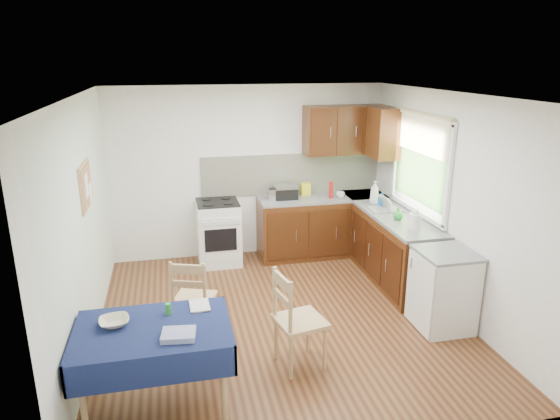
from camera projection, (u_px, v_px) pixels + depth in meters
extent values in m
plane|color=#462212|center=(280.00, 318.00, 5.70)|extent=(4.20, 4.20, 0.00)
cube|color=white|center=(280.00, 95.00, 4.97)|extent=(4.00, 4.20, 0.02)
cube|color=silver|center=(249.00, 172.00, 7.29)|extent=(4.00, 0.02, 2.50)
cube|color=silver|center=(347.00, 305.00, 3.37)|extent=(4.00, 0.02, 2.50)
cube|color=silver|center=(82.00, 228.00, 4.92)|extent=(0.02, 4.20, 2.50)
cube|color=silver|center=(449.00, 203.00, 5.75)|extent=(0.02, 4.20, 2.50)
cube|color=#331409|center=(322.00, 227.00, 7.47)|extent=(1.90, 0.60, 0.86)
cube|color=#331409|center=(395.00, 251.00, 6.53)|extent=(0.60, 1.70, 0.86)
cube|color=slate|center=(323.00, 198.00, 7.34)|extent=(1.90, 0.60, 0.04)
cube|color=slate|center=(398.00, 218.00, 6.40)|extent=(0.60, 1.70, 0.04)
cube|color=slate|center=(364.00, 195.00, 7.48)|extent=(0.60, 0.60, 0.04)
cube|color=#EEE8CA|center=(292.00, 174.00, 7.43)|extent=(2.70, 0.02, 0.60)
cube|color=#331409|center=(345.00, 130.00, 7.25)|extent=(1.20, 0.35, 0.70)
cube|color=#331409|center=(384.00, 133.00, 6.94)|extent=(0.35, 0.50, 0.70)
cube|color=white|center=(219.00, 233.00, 7.14)|extent=(0.60, 0.60, 0.90)
cube|color=black|center=(217.00, 202.00, 7.01)|extent=(0.58, 0.58, 0.02)
cube|color=black|center=(221.00, 240.00, 6.86)|extent=(0.44, 0.01, 0.32)
cube|color=#345824|center=(420.00, 169.00, 6.33)|extent=(0.01, 1.40, 0.85)
cube|color=white|center=(423.00, 117.00, 6.13)|extent=(0.04, 1.48, 0.06)
cube|color=white|center=(416.00, 211.00, 6.49)|extent=(0.04, 1.48, 0.06)
cube|color=#CBBA8C|center=(421.00, 135.00, 6.20)|extent=(0.02, 1.36, 0.44)
cube|color=white|center=(443.00, 291.00, 5.42)|extent=(0.55, 0.58, 0.85)
cube|color=slate|center=(447.00, 253.00, 5.29)|extent=(0.58, 0.60, 0.03)
cube|color=tan|center=(85.00, 186.00, 5.10)|extent=(0.02, 0.62, 0.47)
cube|color=#A26444|center=(87.00, 186.00, 5.10)|extent=(0.01, 0.56, 0.41)
cube|color=white|center=(87.00, 186.00, 5.03)|extent=(0.00, 0.18, 0.24)
cube|color=white|center=(91.00, 192.00, 5.25)|extent=(0.00, 0.15, 0.20)
cube|color=#0E0E38|center=(153.00, 329.00, 4.04)|extent=(1.22, 0.81, 0.03)
cube|color=#0E0E38|center=(153.00, 372.00, 3.69)|extent=(1.26, 0.02, 0.26)
cube|color=#0E0E38|center=(155.00, 317.00, 4.46)|extent=(1.26, 0.02, 0.26)
cube|color=#0E0E38|center=(73.00, 351.00, 3.95)|extent=(0.02, 0.85, 0.26)
cube|color=#0E0E38|center=(229.00, 333.00, 4.20)|extent=(0.02, 0.85, 0.26)
cylinder|color=tan|center=(83.00, 404.00, 3.74)|extent=(0.05, 0.05, 0.73)
cylinder|color=tan|center=(224.00, 385.00, 3.96)|extent=(0.05, 0.05, 0.73)
cylinder|color=tan|center=(94.00, 356.00, 4.35)|extent=(0.05, 0.05, 0.73)
cylinder|color=tan|center=(216.00, 341.00, 4.57)|extent=(0.05, 0.05, 0.73)
cube|color=tan|center=(194.00, 300.00, 5.20)|extent=(0.52, 0.52, 0.04)
cube|color=tan|center=(187.00, 277.00, 4.93)|extent=(0.36, 0.15, 0.29)
cylinder|color=tan|center=(214.00, 312.00, 5.40)|extent=(0.04, 0.04, 0.44)
cylinder|color=tan|center=(185.00, 310.00, 5.44)|extent=(0.04, 0.04, 0.44)
cylinder|color=tan|center=(207.00, 327.00, 5.09)|extent=(0.04, 0.04, 0.44)
cylinder|color=tan|center=(175.00, 325.00, 5.12)|extent=(0.04, 0.04, 0.44)
cube|color=tan|center=(300.00, 321.00, 4.72)|extent=(0.51, 0.51, 0.04)
cube|color=tan|center=(282.00, 290.00, 4.54)|extent=(0.11, 0.39, 0.31)
cylinder|color=tan|center=(325.00, 348.00, 4.70)|extent=(0.04, 0.04, 0.47)
cylinder|color=tan|center=(308.00, 330.00, 5.01)|extent=(0.04, 0.04, 0.47)
cylinder|color=tan|center=(291.00, 357.00, 4.57)|extent=(0.04, 0.04, 0.47)
cylinder|color=tan|center=(276.00, 338.00, 4.87)|extent=(0.04, 0.04, 0.47)
cube|color=silver|center=(276.00, 194.00, 7.15)|extent=(0.23, 0.14, 0.16)
cube|color=black|center=(276.00, 188.00, 7.13)|extent=(0.19, 0.02, 0.02)
cube|color=black|center=(285.00, 193.00, 7.22)|extent=(0.33, 0.28, 0.15)
cube|color=silver|center=(285.00, 187.00, 7.19)|extent=(0.33, 0.28, 0.03)
cylinder|color=red|center=(331.00, 190.00, 7.22)|extent=(0.05, 0.05, 0.24)
cube|color=yellow|center=(306.00, 189.00, 7.39)|extent=(0.15, 0.13, 0.18)
cube|color=gray|center=(385.00, 209.00, 6.68)|extent=(0.40, 0.31, 0.02)
cylinder|color=white|center=(385.00, 203.00, 6.65)|extent=(0.05, 0.19, 0.19)
cylinder|color=white|center=(415.00, 221.00, 5.92)|extent=(0.15, 0.15, 0.19)
sphere|color=white|center=(416.00, 212.00, 5.89)|extent=(0.09, 0.09, 0.09)
imported|color=silver|center=(341.00, 195.00, 7.24)|extent=(0.15, 0.15, 0.09)
imported|color=white|center=(375.00, 192.00, 6.96)|extent=(0.17, 0.17, 0.31)
imported|color=#1E64B2|center=(382.00, 200.00, 6.78)|extent=(0.10, 0.10, 0.20)
imported|color=green|center=(398.00, 214.00, 6.26)|extent=(0.17, 0.17, 0.16)
imported|color=beige|center=(114.00, 322.00, 4.07)|extent=(0.27, 0.27, 0.06)
imported|color=white|center=(190.00, 307.00, 4.36)|extent=(0.18, 0.24, 0.02)
cylinder|color=green|center=(168.00, 309.00, 4.24)|extent=(0.05, 0.05, 0.10)
cube|color=#293F98|center=(179.00, 335.00, 3.89)|extent=(0.28, 0.24, 0.05)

